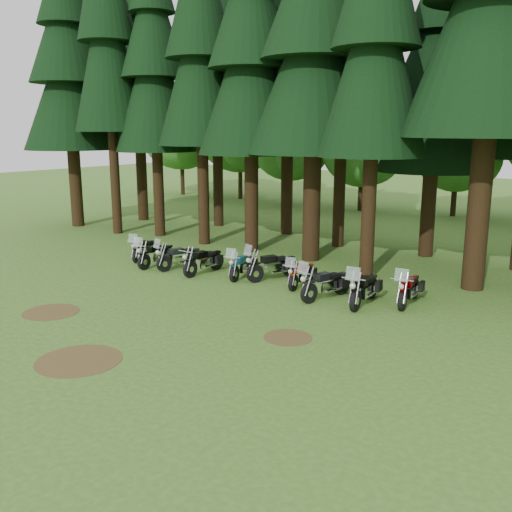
# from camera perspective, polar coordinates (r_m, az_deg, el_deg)

# --- Properties ---
(ground) EXTENTS (120.00, 120.00, 0.00)m
(ground) POSITION_cam_1_polar(r_m,az_deg,el_deg) (18.70, -9.43, -5.66)
(ground) COLOR #37651E
(ground) RESTS_ON ground
(pine_front_0) EXTENTS (5.49, 5.49, 16.17)m
(pine_front_0) POSITION_cam_1_polar(r_m,az_deg,el_deg) (36.34, -18.38, 18.14)
(pine_front_0) COLOR #312010
(pine_front_0) RESTS_ON ground
(pine_front_1) EXTENTS (3.92, 3.92, 19.88)m
(pine_front_1) POSITION_cam_1_polar(r_m,az_deg,el_deg) (33.46, -14.78, 22.73)
(pine_front_1) COLOR #312010
(pine_front_1) RESTS_ON ground
(pine_front_2) EXTENTS (4.32, 4.32, 16.22)m
(pine_front_2) POSITION_cam_1_polar(r_m,az_deg,el_deg) (31.87, -10.23, 19.47)
(pine_front_2) COLOR #312010
(pine_front_2) RESTS_ON ground
(pine_front_3) EXTENTS (4.32, 4.32, 17.57)m
(pine_front_3) POSITION_cam_1_polar(r_m,az_deg,el_deg) (29.41, -5.62, 21.79)
(pine_front_3) COLOR #312010
(pine_front_3) RESTS_ON ground
(pine_front_4) EXTENTS (4.95, 4.95, 16.33)m
(pine_front_4) POSITION_cam_1_polar(r_m,az_deg,el_deg) (27.33, -0.50, 20.98)
(pine_front_4) COLOR #312010
(pine_front_4) RESTS_ON ground
(pine_front_5) EXTENTS (5.81, 5.81, 16.72)m
(pine_front_5) POSITION_cam_1_polar(r_m,az_deg,el_deg) (25.64, 5.97, 21.99)
(pine_front_5) COLOR #312010
(pine_front_5) RESTS_ON ground
(pine_front_6) EXTENTS (4.15, 4.15, 16.75)m
(pine_front_6) POSITION_cam_1_polar(r_m,az_deg,el_deg) (22.89, 12.04, 22.99)
(pine_front_6) COLOR #312010
(pine_front_6) RESTS_ON ground
(pine_back_0) EXTENTS (5.00, 5.00, 17.21)m
(pine_back_0) POSITION_cam_1_polar(r_m,az_deg,el_deg) (37.81, -11.88, 19.21)
(pine_back_0) COLOR #312010
(pine_back_0) RESTS_ON ground
(pine_back_1) EXTENTS (4.52, 4.52, 16.22)m
(pine_back_1) POSITION_cam_1_polar(r_m,az_deg,el_deg) (34.86, -3.99, 19.03)
(pine_back_1) COLOR #312010
(pine_back_1) RESTS_ON ground
(pine_back_2) EXTENTS (4.85, 4.85, 16.30)m
(pine_back_2) POSITION_cam_1_polar(r_m,az_deg,el_deg) (32.08, 3.26, 19.68)
(pine_back_2) COLOR #312010
(pine_back_2) RESTS_ON ground
(pine_back_3) EXTENTS (4.35, 4.35, 16.20)m
(pine_back_3) POSITION_cam_1_polar(r_m,az_deg,el_deg) (28.84, 8.80, 20.24)
(pine_back_3) COLOR #312010
(pine_back_3) RESTS_ON ground
(pine_back_4) EXTENTS (4.94, 4.94, 13.78)m
(pine_back_4) POSITION_cam_1_polar(r_m,az_deg,el_deg) (27.26, 17.68, 17.19)
(pine_back_4) COLOR #312010
(pine_back_4) RESTS_ON ground
(decid_0) EXTENTS (8.00, 7.78, 10.00)m
(decid_0) POSITION_cam_1_polar(r_m,az_deg,el_deg) (51.31, -7.39, 12.63)
(decid_0) COLOR #312010
(decid_0) RESTS_ON ground
(decid_1) EXTENTS (7.91, 7.69, 9.88)m
(decid_1) POSITION_cam_1_polar(r_m,az_deg,el_deg) (47.79, -1.43, 12.66)
(decid_1) COLOR #312010
(decid_1) RESTS_ON ground
(decid_2) EXTENTS (6.72, 6.53, 8.40)m
(decid_2) POSITION_cam_1_polar(r_m,az_deg,el_deg) (43.85, 3.72, 11.49)
(decid_2) COLOR #312010
(decid_2) RESTS_ON ground
(decid_3) EXTENTS (6.12, 5.95, 7.65)m
(decid_3) POSITION_cam_1_polar(r_m,az_deg,el_deg) (41.47, 10.83, 10.62)
(decid_3) COLOR #312010
(decid_3) RESTS_ON ground
(decid_4) EXTENTS (5.93, 5.76, 7.41)m
(decid_4) POSITION_cam_1_polar(r_m,az_deg,el_deg) (40.40, 19.79, 9.86)
(decid_4) COLOR #312010
(decid_4) RESTS_ON ground
(dirt_patch_0) EXTENTS (1.80, 1.80, 0.01)m
(dirt_patch_0) POSITION_cam_1_polar(r_m,az_deg,el_deg) (19.71, -19.82, -5.29)
(dirt_patch_0) COLOR #4C3D1E
(dirt_patch_0) RESTS_ON ground
(dirt_patch_1) EXTENTS (1.40, 1.40, 0.01)m
(dirt_patch_1) POSITION_cam_1_polar(r_m,az_deg,el_deg) (16.41, 3.21, -8.13)
(dirt_patch_1) COLOR #4C3D1E
(dirt_patch_1) RESTS_ON ground
(dirt_patch_2) EXTENTS (2.20, 2.20, 0.01)m
(dirt_patch_2) POSITION_cam_1_polar(r_m,az_deg,el_deg) (15.54, -17.30, -9.93)
(dirt_patch_2) COLOR #4C3D1E
(dirt_patch_2) RESTS_ON ground
(motorcycle_0) EXTENTS (0.95, 2.12, 1.36)m
(motorcycle_0) POSITION_cam_1_polar(r_m,az_deg,el_deg) (26.28, -11.10, 0.63)
(motorcycle_0) COLOR black
(motorcycle_0) RESTS_ON ground
(motorcycle_1) EXTENTS (0.47, 2.31, 1.45)m
(motorcycle_1) POSITION_cam_1_polar(r_m,az_deg,el_deg) (24.91, -9.93, 0.09)
(motorcycle_1) COLOR black
(motorcycle_1) RESTS_ON ground
(motorcycle_2) EXTENTS (0.86, 2.26, 1.43)m
(motorcycle_2) POSITION_cam_1_polar(r_m,az_deg,el_deg) (24.28, -7.63, -0.18)
(motorcycle_2) COLOR black
(motorcycle_2) RESTS_ON ground
(motorcycle_3) EXTENTS (0.33, 2.32, 0.95)m
(motorcycle_3) POSITION_cam_1_polar(r_m,az_deg,el_deg) (23.39, -5.23, -0.60)
(motorcycle_3) COLOR black
(motorcycle_3) RESTS_ON ground
(motorcycle_4) EXTENTS (0.71, 2.20, 1.39)m
(motorcycle_4) POSITION_cam_1_polar(r_m,az_deg,el_deg) (22.67, -1.36, -1.02)
(motorcycle_4) COLOR black
(motorcycle_4) RESTS_ON ground
(motorcycle_5) EXTENTS (1.18, 2.37, 1.53)m
(motorcycle_5) POSITION_cam_1_polar(r_m,az_deg,el_deg) (22.36, 1.68, -1.09)
(motorcycle_5) COLOR black
(motorcycle_5) RESTS_ON ground
(motorcycle_6) EXTENTS (0.50, 2.11, 1.32)m
(motorcycle_6) POSITION_cam_1_polar(r_m,az_deg,el_deg) (21.45, 4.58, -1.91)
(motorcycle_6) COLOR black
(motorcycle_6) RESTS_ON ground
(motorcycle_7) EXTENTS (0.90, 2.36, 1.50)m
(motorcycle_7) POSITION_cam_1_polar(r_m,az_deg,el_deg) (19.98, 6.98, -2.89)
(motorcycle_7) COLOR black
(motorcycle_7) RESTS_ON ground
(motorcycle_8) EXTENTS (0.59, 2.48, 1.56)m
(motorcycle_8) POSITION_cam_1_polar(r_m,az_deg,el_deg) (19.51, 10.75, -3.34)
(motorcycle_8) COLOR black
(motorcycle_8) RESTS_ON ground
(motorcycle_9) EXTENTS (0.58, 2.36, 1.48)m
(motorcycle_9) POSITION_cam_1_polar(r_m,az_deg,el_deg) (19.91, 15.04, -3.31)
(motorcycle_9) COLOR black
(motorcycle_9) RESTS_ON ground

